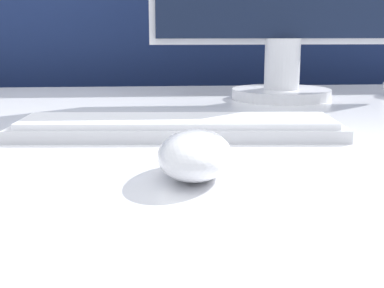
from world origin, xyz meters
TOP-DOWN VIEW (x-y plane):
  - partition_panel at (0.00, 0.67)m, footprint 5.00×0.03m
  - computer_mouse_near at (0.07, -0.28)m, footprint 0.09×0.13m
  - keyboard at (0.06, -0.08)m, footprint 0.44×0.14m

SIDE VIEW (x-z plane):
  - partition_panel at x=0.00m, z-range 0.00..1.07m
  - keyboard at x=0.06m, z-range 0.71..0.73m
  - computer_mouse_near at x=0.07m, z-range 0.71..0.75m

